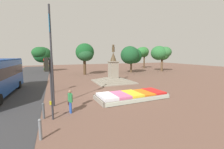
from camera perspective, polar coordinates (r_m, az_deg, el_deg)
The scene contains 14 objects.
ground_plane at distance 15.48m, azimuth -1.87°, elevation -7.15°, with size 94.13×94.13×0.00m, color brown.
flower_planter at distance 13.77m, azimuth 7.37°, elevation -8.04°, with size 6.66×3.03×0.58m.
statue_monument at distance 21.44m, azimuth 0.48°, elevation -0.53°, with size 5.27×5.27×5.35m.
traffic_light_near_crossing at distance 9.55m, azimuth -22.90°, elevation -1.14°, with size 0.41×0.30×3.77m.
traffic_light_mid_block at distance 16.57m, azimuth -21.99°, elevation 1.22°, with size 0.42×0.31×3.20m.
banner_pole at distance 11.98m, azimuth -22.09°, elevation 6.82°, with size 0.15×0.58×7.49m.
pedestrian_with_handbag at distance 10.64m, azimuth -15.66°, elevation -9.36°, with size 0.28×0.72×1.59m.
kerb_bollard_south at distance 8.06m, azimuth -25.67°, elevation -18.15°, with size 0.15×0.15×1.03m.
kerb_bollard_mid_a at distance 10.36m, azimuth -24.64°, elevation -12.32°, with size 0.15×0.15×1.02m.
park_tree_far_left at distance 38.66m, azimuth -25.26°, elevation 6.87°, with size 4.29×4.00×5.71m.
park_tree_behind_statue at distance 29.87m, azimuth -10.23°, elevation 8.07°, with size 3.57×4.01×6.11m.
park_tree_far_right at distance 33.10m, azimuth 7.52°, elevation 7.25°, with size 5.23×4.76×5.74m.
park_tree_street_side at distance 44.39m, azimuth 11.73°, elevation 8.34°, with size 3.72×3.12×6.13m.
park_tree_mid_canopy at distance 37.69m, azimuth 18.33°, elevation 7.72°, with size 4.52×4.13×5.97m.
Camera 1 is at (-5.01, -14.11, 3.94)m, focal length 24.00 mm.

